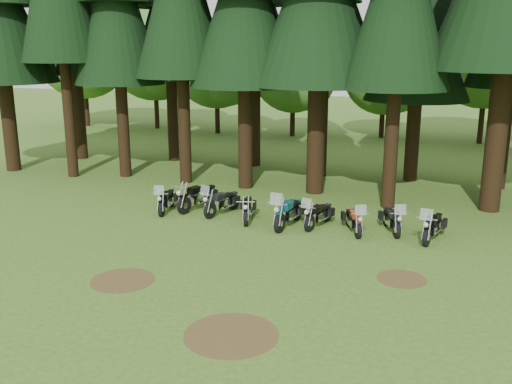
# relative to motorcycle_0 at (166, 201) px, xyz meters

# --- Properties ---
(ground) EXTENTS (120.00, 120.00, 0.00)m
(ground) POSITION_rel_motorcycle_0_xyz_m (4.92, -4.64, -0.44)
(ground) COLOR #39621A
(ground) RESTS_ON ground
(pine_back_4) EXTENTS (4.94, 4.94, 13.78)m
(pine_back_4) POSITION_rel_motorcycle_0_xyz_m (8.95, 8.61, 7.81)
(pine_back_4) COLOR black
(pine_back_4) RESTS_ON ground
(decid_0) EXTENTS (8.00, 7.78, 10.00)m
(decid_0) POSITION_rel_motorcycle_0_xyz_m (-17.18, 20.63, 5.46)
(decid_0) COLOR black
(decid_0) RESTS_ON ground
(decid_1) EXTENTS (7.91, 7.69, 9.88)m
(decid_1) POSITION_rel_motorcycle_0_xyz_m (-11.07, 21.13, 5.40)
(decid_1) COLOR black
(decid_1) RESTS_ON ground
(decid_2) EXTENTS (6.72, 6.53, 8.40)m
(decid_2) POSITION_rel_motorcycle_0_xyz_m (-5.52, 20.14, 4.52)
(decid_2) COLOR black
(decid_2) RESTS_ON ground
(decid_3) EXTENTS (6.12, 5.95, 7.65)m
(decid_3) POSITION_rel_motorcycle_0_xyz_m (0.20, 20.49, 4.08)
(decid_3) COLOR black
(decid_3) RESTS_ON ground
(decid_4) EXTENTS (5.93, 5.76, 7.41)m
(decid_4) POSITION_rel_motorcycle_0_xyz_m (6.50, 21.69, 3.93)
(decid_4) COLOR black
(decid_4) RESTS_ON ground
(decid_5) EXTENTS (8.45, 8.21, 10.56)m
(decid_5) POSITION_rel_motorcycle_0_xyz_m (13.21, 21.08, 5.80)
(decid_5) COLOR black
(decid_5) RESTS_ON ground
(dirt_patch_0) EXTENTS (1.80, 1.80, 0.01)m
(dirt_patch_0) POSITION_rel_motorcycle_0_xyz_m (1.92, -6.64, -0.43)
(dirt_patch_0) COLOR #4C3D1E
(dirt_patch_0) RESTS_ON ground
(dirt_patch_1) EXTENTS (1.40, 1.40, 0.01)m
(dirt_patch_1) POSITION_rel_motorcycle_0_xyz_m (9.42, -4.14, -0.43)
(dirt_patch_1) COLOR #4C3D1E
(dirt_patch_1) RESTS_ON ground
(dirt_patch_2) EXTENTS (2.20, 2.20, 0.01)m
(dirt_patch_2) POSITION_rel_motorcycle_0_xyz_m (5.92, -8.64, -0.43)
(dirt_patch_2) COLOR #4C3D1E
(dirt_patch_2) RESTS_ON ground
(motorcycle_0) EXTENTS (0.66, 2.08, 1.31)m
(motorcycle_0) POSITION_rel_motorcycle_0_xyz_m (0.00, 0.00, 0.00)
(motorcycle_0) COLOR black
(motorcycle_0) RESTS_ON ground
(motorcycle_1) EXTENTS (0.83, 2.30, 0.96)m
(motorcycle_1) POSITION_rel_motorcycle_0_xyz_m (1.06, 0.71, 0.05)
(motorcycle_1) COLOR black
(motorcycle_1) RESTS_ON ground
(motorcycle_2) EXTENTS (0.89, 2.13, 1.36)m
(motorcycle_2) POSITION_rel_motorcycle_0_xyz_m (2.23, 0.34, 0.02)
(motorcycle_2) COLOR black
(motorcycle_2) RESTS_ON ground
(motorcycle_3) EXTENTS (0.64, 2.02, 0.84)m
(motorcycle_3) POSITION_rel_motorcycle_0_xyz_m (3.44, -0.12, -0.01)
(motorcycle_3) COLOR black
(motorcycle_3) RESTS_ON ground
(motorcycle_4) EXTENTS (0.63, 2.43, 1.52)m
(motorcycle_4) POSITION_rel_motorcycle_0_xyz_m (5.11, -0.37, 0.07)
(motorcycle_4) COLOR black
(motorcycle_4) RESTS_ON ground
(motorcycle_5) EXTENTS (0.79, 2.03, 1.29)m
(motorcycle_5) POSITION_rel_motorcycle_0_xyz_m (6.17, -0.07, -0.01)
(motorcycle_5) COLOR black
(motorcycle_5) RESTS_ON ground
(motorcycle_6) EXTENTS (0.98, 1.96, 1.27)m
(motorcycle_6) POSITION_rel_motorcycle_0_xyz_m (7.48, -0.33, -0.01)
(motorcycle_6) COLOR black
(motorcycle_6) RESTS_ON ground
(motorcycle_7) EXTENTS (0.93, 1.99, 1.28)m
(motorcycle_7) POSITION_rel_motorcycle_0_xyz_m (8.76, 0.11, -0.01)
(motorcycle_7) COLOR black
(motorcycle_7) RESTS_ON ground
(motorcycle_8) EXTENTS (0.74, 2.15, 1.36)m
(motorcycle_8) POSITION_rel_motorcycle_0_xyz_m (10.16, -0.37, 0.02)
(motorcycle_8) COLOR black
(motorcycle_8) RESTS_ON ground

